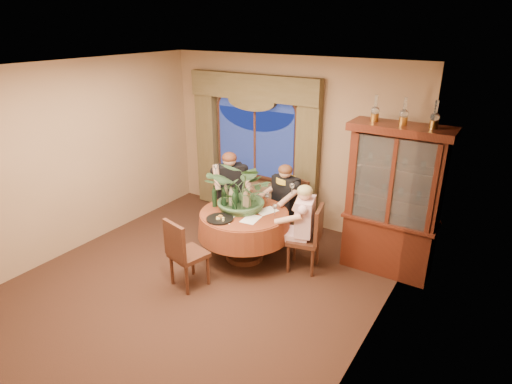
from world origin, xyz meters
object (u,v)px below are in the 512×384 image
Objects in this scene: oil_lamp_right at (435,114)px; chair_right at (304,238)px; china_cabinet at (393,202)px; wine_bottle_0 at (236,194)px; person_back at (230,193)px; wine_bottle_5 at (234,201)px; wine_bottle_4 at (226,193)px; chair_back_right at (289,210)px; oil_lamp_left at (376,108)px; person_scarf at (285,203)px; oil_lamp_center at (404,111)px; wine_bottle_2 at (214,196)px; dining_table at (244,235)px; wine_bottle_3 at (224,198)px; person_pink at (305,227)px; stoneware_vase at (246,198)px; chair_front_left at (189,253)px; chair_back at (235,204)px; olive_bowl at (246,214)px; centerpiece_plant at (244,166)px; wine_bottle_1 at (231,197)px.

chair_right is at bearing -156.39° from oil_lamp_right.
china_cabinet reaches higher than wine_bottle_0.
person_back is at bearing 62.14° from chair_right.
wine_bottle_4 is at bearing 150.06° from wine_bottle_5.
oil_lamp_right is at bearing -168.61° from chair_back_right.
person_scarf is (-1.26, 0.01, -1.62)m from oil_lamp_left.
china_cabinet is at bearing 180.00° from oil_lamp_right.
chair_right is (-1.00, -0.60, -1.78)m from oil_lamp_center.
wine_bottle_2 reaches higher than chair_right.
person_scarf is at bearing 179.34° from oil_lamp_left.
wine_bottle_5 is (-1.99, -0.85, -1.34)m from oil_lamp_center.
china_cabinet is 2.17× the size of chair_back_right.
dining_table is at bearing 90.00° from chair_back_right.
oil_lamp_center is at bearing 21.10° from wine_bottle_3.
person_pink is (0.85, 0.24, 0.25)m from dining_table.
oil_lamp_center reaches higher than chair_back_right.
chair_back_right is 0.92m from stoneware_vase.
chair_front_left is at bearing -84.58° from wine_bottle_3.
chair_back_right is at bearing 57.34° from wine_bottle_0.
wine_bottle_2 is 0.15m from wine_bottle_3.
china_cabinet is 6.14× the size of oil_lamp_left.
wine_bottle_3 is at bearing 70.25° from chair_back.
chair_back_right is 2.91× the size of wine_bottle_3.
person_back is 1.02m from olive_bowl.
oil_lamp_left is 2.54m from wine_bottle_2.
wine_bottle_0 is (0.44, -0.45, 0.22)m from person_back.
chair_back_right is 0.20m from person_scarf.
wine_bottle_1 is at bearing -156.04° from centerpiece_plant.
chair_back_right is at bearing 59.52° from wine_bottle_3.
wine_bottle_5 is (-0.98, -0.29, 0.29)m from person_pink.
wine_bottle_2 is at bearing 118.85° from chair_front_left.
wine_bottle_2 reaches higher than chair_front_left.
centerpiece_plant is at bearing 92.64° from person_back.
chair_right and chair_back have the same top height.
centerpiece_plant reaches higher than person_back.
oil_lamp_left is 2.69m from person_back.
oil_lamp_center is 2.61m from wine_bottle_1.
stoneware_vase is (-0.07, 0.16, 0.51)m from dining_table.
person_back is 4.20× the size of wine_bottle_3.
chair_front_left is 2.91× the size of wine_bottle_4.
china_cabinet is at bearing -72.35° from chair_right.
china_cabinet is 2.57m from person_back.
chair_back_right is 0.76× the size of person_pink.
wine_bottle_3 is at bearing 178.16° from wine_bottle_5.
wine_bottle_3 is (0.31, -0.72, 0.44)m from chair_back.
oil_lamp_right is 3.30m from person_back.
person_pink is at bearing 5.01° from chair_right.
oil_lamp_right is at bearing 0.00° from oil_lamp_center.
wine_bottle_5 is at bearing -160.16° from oil_lamp_right.
person_scarf reaches higher than wine_bottle_2.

